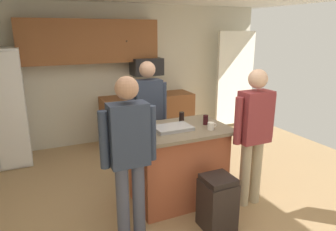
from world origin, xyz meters
name	(u,v)px	position (x,y,z in m)	size (l,w,h in m)	color
floor	(175,209)	(0.00, 0.00, 0.00)	(7.04, 7.04, 0.00)	tan
back_wall	(112,74)	(0.00, 2.80, 1.30)	(6.40, 0.10, 2.60)	beige
french_door_window_panel	(235,79)	(2.60, 2.40, 1.10)	(0.90, 0.06, 2.00)	white
cabinet_run_upper	(90,41)	(-0.40, 2.60, 1.93)	(2.40, 0.38, 0.75)	brown
cabinet_run_lower	(148,117)	(0.60, 2.48, 0.45)	(1.80, 0.63, 0.90)	brown
microwave_over_range	(146,66)	(0.60, 2.50, 1.45)	(0.56, 0.40, 0.32)	black
kitchen_island	(178,164)	(0.13, 0.19, 0.49)	(1.22, 0.83, 0.97)	#AD5638
person_host_foreground	(129,149)	(-0.64, -0.27, 0.99)	(0.57, 0.22, 1.71)	#4C5166
person_guest_left	(148,112)	(0.03, 0.95, 0.99)	(0.57, 0.22, 1.71)	#383842
person_guest_by_door	(254,129)	(0.91, -0.25, 0.98)	(0.57, 0.22, 1.69)	tan
glass_pilsner	(151,131)	(-0.30, 0.03, 1.04)	(0.06, 0.06, 0.15)	black
glass_short_whisky	(206,120)	(0.50, 0.18, 1.03)	(0.07, 0.07, 0.12)	black
tumbler_amber	(182,117)	(0.29, 0.43, 1.03)	(0.06, 0.06, 0.12)	black
mug_blue_stoneware	(139,123)	(-0.29, 0.44, 1.02)	(0.12, 0.08, 0.11)	#4C6B99
mug_ceramic_white	(211,126)	(0.45, -0.03, 1.01)	(0.12, 0.08, 0.09)	white
serving_tray	(173,128)	(0.04, 0.17, 0.99)	(0.44, 0.30, 0.04)	#B7B7BC
trash_bin	(217,203)	(0.26, -0.51, 0.30)	(0.34, 0.34, 0.61)	black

